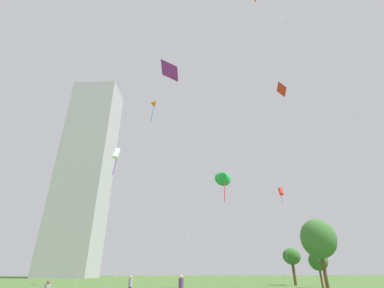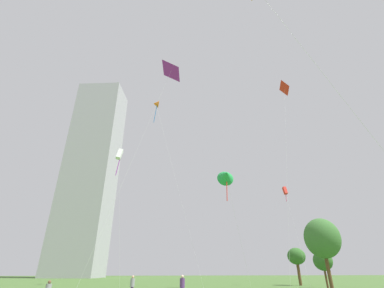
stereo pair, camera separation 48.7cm
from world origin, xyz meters
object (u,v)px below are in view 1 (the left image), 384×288
object	(u,v)px
park_tree_0	(318,261)
distant_highrise_0	(86,170)
kite_flying_0	(281,192)
kite_flying_1	(224,176)
kite_flying_5	(153,104)
park_tree_2	(318,239)
person_standing_1	(130,285)
park_tree_1	(292,257)
person_standing_3	(181,285)
kite_flying_3	(117,154)
kite_flying_6	(170,71)
kite_flying_2	(282,91)

from	to	relation	value
park_tree_0	distant_highrise_0	size ratio (longest dim) A/B	0.06
kite_flying_0	kite_flying_1	size ratio (longest dim) A/B	1.10
kite_flying_5	park_tree_2	size ratio (longest dim) A/B	4.24
kite_flying_1	park_tree_2	bearing A→B (deg)	-7.61
person_standing_1	kite_flying_0	size ratio (longest dim) A/B	0.11
park_tree_0	park_tree_1	size ratio (longest dim) A/B	0.82
kite_flying_5	distant_highrise_0	distance (m)	64.79
kite_flying_0	distant_highrise_0	bearing A→B (deg)	128.99
person_standing_3	kite_flying_5	bearing A→B (deg)	160.99
person_standing_3	park_tree_2	distance (m)	18.55
kite_flying_3	kite_flying_6	size ratio (longest dim) A/B	0.68
kite_flying_6	park_tree_1	world-z (taller)	kite_flying_6
kite_flying_2	park_tree_0	size ratio (longest dim) A/B	6.34
person_standing_1	kite_flying_5	size ratio (longest dim) A/B	0.05
person_standing_3	kite_flying_0	size ratio (longest dim) A/B	0.12
person_standing_1	park_tree_0	world-z (taller)	park_tree_0
person_standing_3	kite_flying_0	bearing A→B (deg)	104.93
park_tree_0	distant_highrise_0	distance (m)	90.80
kite_flying_3	kite_flying_5	xyz separation A→B (m)	(4.71, 7.75, 14.64)
kite_flying_5	park_tree_1	bearing A→B (deg)	0.61
kite_flying_6	park_tree_2	size ratio (longest dim) A/B	3.55
person_standing_1	kite_flying_0	world-z (taller)	kite_flying_0
kite_flying_3	park_tree_0	distance (m)	32.46
person_standing_3	kite_flying_2	distance (m)	33.42
park_tree_2	kite_flying_0	bearing A→B (deg)	75.75
kite_flying_6	park_tree_2	xyz separation A→B (m)	(18.51, 1.24, -21.62)
kite_flying_2	kite_flying_1	bearing A→B (deg)	-176.01
kite_flying_6	distant_highrise_0	bearing A→B (deg)	109.74
kite_flying_3	kite_flying_5	world-z (taller)	kite_flying_5
kite_flying_0	park_tree_2	world-z (taller)	kite_flying_0
kite_flying_1	kite_flying_3	bearing A→B (deg)	158.22
kite_flying_0	kite_flying_1	distance (m)	18.90
park_tree_1	distant_highrise_0	size ratio (longest dim) A/B	0.07
person_standing_3	park_tree_2	size ratio (longest dim) A/B	0.23
kite_flying_2	kite_flying_5	xyz separation A→B (m)	(-20.65, 12.83, 3.78)
kite_flying_3	kite_flying_5	bearing A→B (deg)	58.71
kite_flying_3	kite_flying_5	size ratio (longest dim) A/B	0.57
person_standing_3	kite_flying_3	xyz separation A→B (m)	(-8.31, 13.13, 16.74)
kite_flying_3	kite_flying_6	bearing A→B (deg)	-51.29
park_tree_0	person_standing_3	bearing A→B (deg)	-148.79
person_standing_1	kite_flying_6	world-z (taller)	kite_flying_6
park_tree_0	park_tree_2	distance (m)	8.00
kite_flying_0	kite_flying_6	xyz separation A→B (m)	(-22.00, -14.97, 12.05)
person_standing_1	park_tree_2	xyz separation A→B (m)	(21.22, 2.86, 4.56)
kite_flying_2	park_tree_1	world-z (taller)	kite_flying_2
park_tree_0	park_tree_1	bearing A→B (deg)	84.99
kite_flying_2	distant_highrise_0	distance (m)	86.07
person_standing_1	kite_flying_1	distance (m)	16.69
person_standing_3	park_tree_0	xyz separation A→B (m)	(20.76, 12.58, 2.32)
park_tree_2	distant_highrise_0	bearing A→B (deg)	121.52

